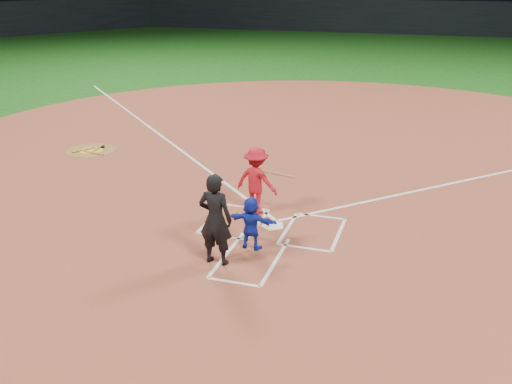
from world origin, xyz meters
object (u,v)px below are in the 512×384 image
(home_plate, at_px, (273,226))
(on_deck_circle, at_px, (91,150))
(batter_at_plate, at_px, (256,180))
(umpire, at_px, (215,219))
(catcher, at_px, (251,223))

(home_plate, bearing_deg, on_deck_circle, -28.01)
(on_deck_circle, xyz_separation_m, batter_at_plate, (7.02, -3.37, 0.85))
(home_plate, relative_size, umpire, 0.30)
(on_deck_circle, relative_size, catcher, 1.42)
(batter_at_plate, bearing_deg, on_deck_circle, 154.33)
(on_deck_circle, bearing_deg, umpire, -41.37)
(umpire, height_order, batter_at_plate, umpire)
(catcher, xyz_separation_m, umpire, (-0.49, -0.86, 0.39))
(on_deck_circle, bearing_deg, home_plate, -28.01)
(umpire, bearing_deg, catcher, -116.50)
(home_plate, relative_size, on_deck_circle, 0.35)
(batter_at_plate, bearing_deg, catcher, -75.59)
(home_plate, bearing_deg, umpire, 73.65)
(on_deck_circle, height_order, umpire, umpire)
(umpire, bearing_deg, home_plate, -103.40)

